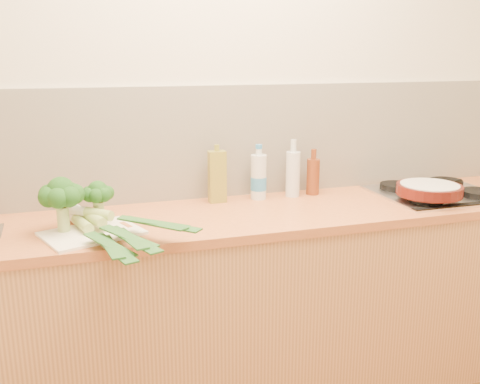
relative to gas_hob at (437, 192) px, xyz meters
name	(u,v)px	position (x,y,z in m)	size (l,w,h in m)	color
room_shell	(224,142)	(-1.02, 0.29, 0.26)	(3.50, 3.50, 3.50)	beige
counter	(242,304)	(-1.02, 0.00, -0.46)	(3.20, 0.62, 0.90)	tan
gas_hob	(437,192)	(0.00, 0.00, 0.00)	(0.58, 0.50, 0.04)	silver
chopping_board	(92,233)	(-1.67, -0.11, -0.01)	(0.36, 0.26, 0.01)	white
broccoli_left	(61,195)	(-1.77, -0.07, 0.14)	(0.17, 0.18, 0.22)	#96AB63
broccoli_right	(98,194)	(-1.63, -0.01, 0.12)	(0.13, 0.13, 0.18)	#96AB63
leek_front	(89,229)	(-1.68, -0.14, 0.02)	(0.25, 0.68, 0.04)	white
leek_mid	(103,224)	(-1.63, -0.15, 0.04)	(0.29, 0.64, 0.04)	white
leek_back	(116,217)	(-1.58, -0.13, 0.06)	(0.48, 0.47, 0.04)	white
skillet	(430,189)	(-0.13, -0.11, 0.05)	(0.42, 0.30, 0.05)	#47110B
oil_tin	(217,176)	(-1.08, 0.20, 0.11)	(0.08, 0.05, 0.28)	olive
glass_bottle	(293,173)	(-0.70, 0.20, 0.10)	(0.07, 0.07, 0.28)	silver
amber_bottle	(313,176)	(-0.59, 0.20, 0.08)	(0.06, 0.06, 0.23)	maroon
water_bottle	(259,178)	(-0.87, 0.20, 0.09)	(0.08, 0.08, 0.25)	silver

